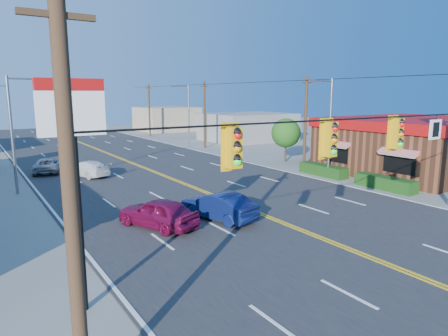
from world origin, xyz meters
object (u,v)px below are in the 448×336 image
kfc (416,144)px  car_white (87,169)px  signal_span (414,147)px  car_blue (218,207)px  pizza_hut_sign (74,148)px  car_silver (47,166)px  car_magenta (158,214)px

kfc → car_white: bearing=152.5°
signal_span → car_blue: (-2.39, 9.43, -4.14)m
pizza_hut_sign → car_blue: 11.01m
kfc → car_blue: 22.61m
car_white → car_silver: (-2.46, 3.67, -0.02)m
signal_span → car_blue: signal_span is taller
pizza_hut_sign → car_white: size_ratio=1.53×
car_magenta → car_blue: (3.30, -0.57, -0.02)m
car_white → car_silver: size_ratio=0.99×
kfc → car_blue: size_ratio=3.60×
car_white → car_silver: 4.42m
signal_span → car_blue: bearing=104.2°
car_blue → car_silver: car_blue is taller
kfc → pizza_hut_sign: pizza_hut_sign is taller
pizza_hut_sign → car_silver: size_ratio=1.51×
pizza_hut_sign → car_silver: 25.43m
kfc → car_magenta: 25.83m
car_blue → car_magenta: bearing=-24.9°
signal_span → car_silver: signal_span is taller
pizza_hut_sign → car_blue: (8.49, 5.43, -4.44)m
car_blue → car_white: car_blue is taller
kfc → pizza_hut_sign: (-30.90, -8.00, 2.80)m
signal_span → kfc: size_ratio=1.49×
signal_span → kfc: signal_span is taller
car_blue → car_white: (-2.92, 15.73, -0.10)m
kfc → car_silver: kfc is taller
car_magenta → car_white: car_magenta is taller
car_silver → signal_span: bearing=120.0°
kfc → car_blue: bearing=-173.5°
car_magenta → car_blue: bearing=147.6°
kfc → signal_span: bearing=-149.1°
car_magenta → car_silver: car_magenta is taller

